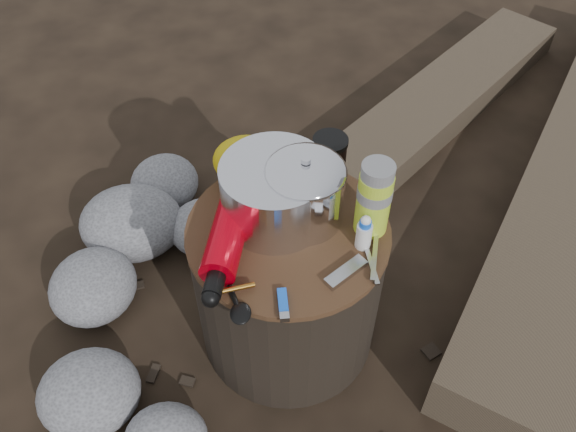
{
  "coord_description": "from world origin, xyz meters",
  "views": [
    {
      "loc": [
        -0.01,
        -0.9,
        1.49
      ],
      "look_at": [
        0.0,
        0.0,
        0.48
      ],
      "focal_mm": 37.91,
      "sensor_mm": 36.0,
      "label": 1
    }
  ],
  "objects_px": {
    "stump": "(288,285)",
    "camping_pot": "(305,191)",
    "fuel_bottle": "(229,231)",
    "thermos": "(374,199)",
    "travel_mug": "(329,159)"
  },
  "relations": [
    {
      "from": "stump",
      "to": "camping_pot",
      "type": "distance_m",
      "value": 0.31
    },
    {
      "from": "thermos",
      "to": "travel_mug",
      "type": "height_order",
      "value": "thermos"
    },
    {
      "from": "camping_pot",
      "to": "thermos",
      "type": "height_order",
      "value": "thermos"
    },
    {
      "from": "stump",
      "to": "camping_pot",
      "type": "bearing_deg",
      "value": 45.74
    },
    {
      "from": "camping_pot",
      "to": "stump",
      "type": "bearing_deg",
      "value": -134.26
    },
    {
      "from": "camping_pot",
      "to": "thermos",
      "type": "relative_size",
      "value": 0.93
    },
    {
      "from": "fuel_bottle",
      "to": "thermos",
      "type": "bearing_deg",
      "value": 16.12
    },
    {
      "from": "stump",
      "to": "fuel_bottle",
      "type": "distance_m",
      "value": 0.29
    },
    {
      "from": "thermos",
      "to": "travel_mug",
      "type": "distance_m",
      "value": 0.19
    },
    {
      "from": "stump",
      "to": "thermos",
      "type": "height_order",
      "value": "thermos"
    },
    {
      "from": "stump",
      "to": "camping_pot",
      "type": "relative_size",
      "value": 2.66
    },
    {
      "from": "camping_pot",
      "to": "fuel_bottle",
      "type": "relative_size",
      "value": 0.54
    },
    {
      "from": "stump",
      "to": "fuel_bottle",
      "type": "relative_size",
      "value": 1.43
    },
    {
      "from": "stump",
      "to": "camping_pot",
      "type": "xyz_separation_m",
      "value": [
        0.04,
        0.04,
        0.3
      ]
    },
    {
      "from": "stump",
      "to": "thermos",
      "type": "xyz_separation_m",
      "value": [
        0.19,
        0.01,
        0.31
      ]
    }
  ]
}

